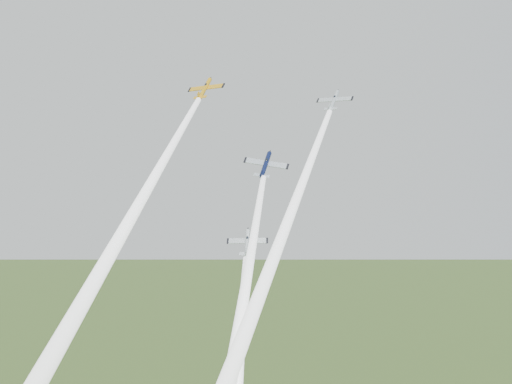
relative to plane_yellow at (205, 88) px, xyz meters
The scene contains 7 objects.
plane_yellow is the anchor object (origin of this frame).
smoke_trail_yellow 32.83m from the plane_yellow, 109.42° to the right, with size 2.72×2.72×59.26m, color white, non-canonical shape.
plane_navy 18.01m from the plane_yellow, 11.46° to the right, with size 8.01×7.95×1.25m, color #0E163D, non-canonical shape.
smoke_trail_navy 50.00m from the plane_yellow, 71.97° to the right, with size 2.72×2.72×67.53m, color white, non-canonical shape.
plane_silver_right 23.47m from the plane_yellow, ahead, with size 6.88×6.82×1.08m, color silver, non-canonical shape.
smoke_trail_silver_right 39.52m from the plane_yellow, 58.88° to the right, with size 2.72×2.72×70.70m, color white, non-canonical shape.
plane_silver_low 30.85m from the plane_yellow, 53.11° to the right, with size 6.65×6.60×1.04m, color silver, non-canonical shape.
Camera 1 is at (10.11, -112.96, 90.38)m, focal length 45.00 mm.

